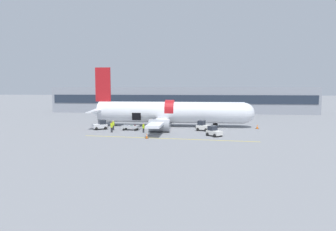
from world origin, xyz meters
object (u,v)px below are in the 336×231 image
(ground_crew_loader_a, at_px, (112,127))
(baggage_tug_lead, at_px, (203,126))
(baggage_tug_rear, at_px, (214,132))
(baggage_tug_mid, at_px, (100,125))
(ground_crew_driver, at_px, (143,128))
(airplane, at_px, (168,113))
(baggage_cart_loading, at_px, (131,128))
(ground_crew_supervisor, at_px, (151,123))
(ground_crew_loader_b, at_px, (113,125))

(ground_crew_loader_a, bearing_deg, baggage_tug_lead, 14.01)
(baggage_tug_lead, distance_m, ground_crew_loader_a, 15.78)
(baggage_tug_lead, distance_m, baggage_tug_rear, 6.03)
(baggage_tug_mid, bearing_deg, ground_crew_driver, -19.90)
(airplane, xyz_separation_m, baggage_tug_mid, (-11.64, -5.56, -1.97))
(baggage_tug_lead, bearing_deg, ground_crew_loader_a, -165.99)
(baggage_cart_loading, bearing_deg, baggage_tug_mid, 176.08)
(ground_crew_driver, bearing_deg, baggage_tug_mid, 160.10)
(airplane, relative_size, baggage_cart_loading, 8.23)
(baggage_cart_loading, height_order, ground_crew_driver, ground_crew_driver)
(baggage_tug_mid, xyz_separation_m, ground_crew_driver, (8.55, -3.10, 0.10))
(baggage_tug_rear, xyz_separation_m, ground_crew_driver, (-11.57, 2.26, 0.16))
(baggage_tug_lead, distance_m, baggage_cart_loading, 12.71)
(baggage_tug_mid, relative_size, baggage_tug_rear, 1.11)
(baggage_cart_loading, relative_size, ground_crew_loader_a, 2.20)
(ground_crew_loader_a, bearing_deg, ground_crew_driver, 3.05)
(baggage_tug_mid, height_order, ground_crew_loader_a, ground_crew_loader_a)
(baggage_tug_rear, relative_size, ground_crew_supervisor, 1.47)
(airplane, bearing_deg, ground_crew_loader_b, -144.64)
(ground_crew_driver, height_order, ground_crew_supervisor, ground_crew_supervisor)
(baggage_tug_lead, height_order, ground_crew_loader_b, baggage_tug_lead)
(baggage_tug_rear, bearing_deg, ground_crew_loader_b, 165.51)
(baggage_tug_lead, xyz_separation_m, baggage_tug_mid, (-18.45, -0.44, -0.02))
(airplane, relative_size, ground_crew_driver, 20.58)
(baggage_cart_loading, distance_m, ground_crew_supervisor, 4.05)
(airplane, xyz_separation_m, baggage_tug_lead, (6.81, -5.12, -1.95))
(baggage_tug_lead, relative_size, ground_crew_driver, 1.73)
(ground_crew_driver, bearing_deg, baggage_cart_loading, 135.83)
(baggage_tug_lead, height_order, ground_crew_driver, baggage_tug_lead)
(baggage_tug_mid, relative_size, ground_crew_loader_a, 1.67)
(baggage_tug_mid, xyz_separation_m, ground_crew_loader_a, (3.15, -3.38, 0.22))
(ground_crew_loader_a, height_order, ground_crew_supervisor, ground_crew_supervisor)
(airplane, distance_m, baggage_tug_lead, 8.74)
(ground_crew_loader_b, bearing_deg, baggage_tug_lead, 4.59)
(ground_crew_loader_b, height_order, ground_crew_supervisor, ground_crew_supervisor)
(baggage_tug_lead, bearing_deg, baggage_tug_rear, -73.90)
(baggage_tug_mid, distance_m, ground_crew_loader_a, 4.63)
(baggage_tug_rear, xyz_separation_m, ground_crew_supervisor, (-11.15, 7.38, 0.31))
(baggage_tug_mid, height_order, baggage_cart_loading, baggage_tug_mid)
(ground_crew_loader_a, distance_m, ground_crew_loader_b, 2.60)
(baggage_tug_rear, height_order, ground_crew_supervisor, ground_crew_supervisor)
(airplane, height_order, baggage_tug_rear, airplane)
(baggage_tug_mid, bearing_deg, baggage_cart_loading, -3.92)
(ground_crew_loader_a, xyz_separation_m, ground_crew_supervisor, (5.82, 5.41, 0.03))
(ground_crew_loader_b, bearing_deg, baggage_tug_mid, 162.44)
(baggage_tug_mid, height_order, ground_crew_supervisor, ground_crew_supervisor)
(baggage_tug_rear, distance_m, ground_crew_loader_a, 17.09)
(baggage_tug_mid, relative_size, ground_crew_loader_b, 1.72)
(ground_crew_supervisor, bearing_deg, baggage_cart_loading, -142.80)
(airplane, distance_m, ground_crew_driver, 9.38)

